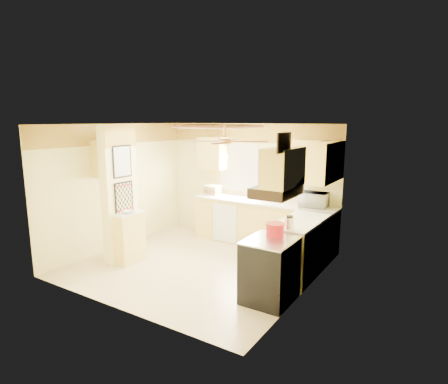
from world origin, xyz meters
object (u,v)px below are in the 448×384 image
Objects in this scene: stove at (270,270)px; kettle at (290,223)px; dutch_oven at (275,229)px; bowl at (129,212)px; microwave at (314,200)px.

stove is 0.79m from kettle.
bowl is at bearing -174.67° from dutch_oven.
microwave is 1.65m from kettle.
kettle reaches higher than stove.
kettle reaches higher than bowl.
dutch_oven reaches higher than bowl.
microwave is at bearing 93.23° from stove.
stove is at bearing -96.76° from kettle.
microwave is 2.54× the size of bowl.
stove is at bearing 92.59° from microwave.
microwave is (-0.12, 2.17, 0.62)m from stove.
dutch_oven is 1.29× the size of kettle.
microwave is at bearing 40.14° from bowl.
dutch_oven is (0.09, -1.96, -0.07)m from microwave.
bowl reaches higher than stove.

